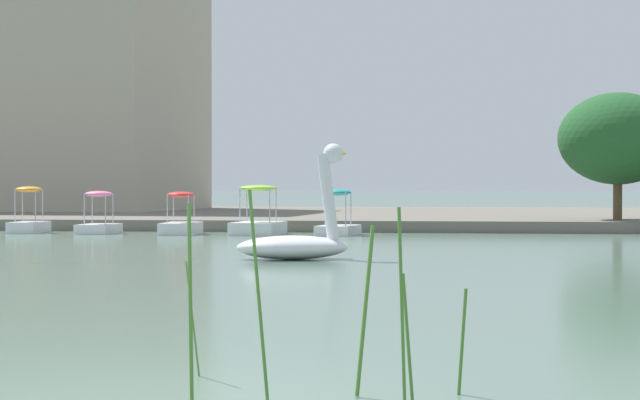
# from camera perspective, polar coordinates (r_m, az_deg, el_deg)

# --- Properties ---
(ground_plane) EXTENTS (589.33, 589.33, 0.00)m
(ground_plane) POSITION_cam_1_polar(r_m,az_deg,el_deg) (8.23, -10.86, -10.59)
(ground_plane) COLOR #567060
(shore_bank_far) EXTENTS (139.11, 23.89, 0.40)m
(shore_bank_far) POSITION_cam_1_polar(r_m,az_deg,el_deg) (47.98, 3.98, -0.90)
(shore_bank_far) COLOR #6B665B
(shore_bank_far) RESTS_ON ground_plane
(swan_boat) EXTENTS (2.64, 1.63, 2.55)m
(swan_boat) POSITION_cam_1_polar(r_m,az_deg,el_deg) (23.04, -1.22, -2.07)
(swan_boat) COLOR white
(swan_boat) RESTS_ON ground_plane
(pedal_boat_teal) EXTENTS (1.40, 2.04, 1.49)m
(pedal_boat_teal) POSITION_cam_1_polar(r_m,az_deg,el_deg) (34.25, 0.99, -1.28)
(pedal_boat_teal) COLOR white
(pedal_boat_teal) RESTS_ON ground_plane
(pedal_boat_lime) EXTENTS (1.62, 2.36, 1.64)m
(pedal_boat_lime) POSITION_cam_1_polar(r_m,az_deg,el_deg) (34.68, -3.38, -1.17)
(pedal_boat_lime) COLOR white
(pedal_boat_lime) RESTS_ON ground_plane
(pedal_boat_red) EXTENTS (1.20, 2.23, 1.42)m
(pedal_boat_red) POSITION_cam_1_polar(r_m,az_deg,el_deg) (35.25, -7.56, -1.19)
(pedal_boat_red) COLOR white
(pedal_boat_red) RESTS_ON ground_plane
(pedal_boat_pink) EXTENTS (1.12, 1.82, 1.44)m
(pedal_boat_pink) POSITION_cam_1_polar(r_m,az_deg,el_deg) (36.24, -11.92, -1.12)
(pedal_boat_pink) COLOR white
(pedal_boat_pink) RESTS_ON ground_plane
(pedal_boat_orange) EXTENTS (1.02, 1.83, 1.59)m
(pedal_boat_orange) POSITION_cam_1_polar(r_m,az_deg,el_deg) (37.31, -15.52, -1.04)
(pedal_boat_orange) COLOR white
(pedal_boat_orange) RESTS_ON ground_plane
(tree_sapling_by_fence) EXTENTS (5.64, 5.54, 4.54)m
(tree_sapling_by_fence) POSITION_cam_1_polar(r_m,az_deg,el_deg) (38.91, 15.86, 3.22)
(tree_sapling_by_fence) COLOR brown
(tree_sapling_by_fence) RESTS_ON shore_bank_far
(apartment_block) EXTENTS (18.91, 12.35, 14.15)m
(apartment_block) POSITION_cam_1_polar(r_m,az_deg,el_deg) (56.50, -16.38, 6.71)
(apartment_block) COLOR #B2A893
(apartment_block) RESTS_ON shore_bank_far
(reed_clump_foreground) EXTENTS (2.35, 1.28, 1.59)m
(reed_clump_foreground) POSITION_cam_1_polar(r_m,az_deg,el_deg) (7.90, 0.14, -6.19)
(reed_clump_foreground) COLOR #4C7F33
(reed_clump_foreground) RESTS_ON ground_plane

